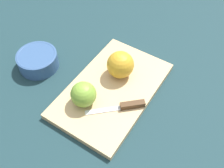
% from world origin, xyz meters
% --- Properties ---
extents(ground_plane, '(4.00, 4.00, 0.00)m').
position_xyz_m(ground_plane, '(0.00, 0.00, 0.00)').
color(ground_plane, '#193338').
extents(cutting_board, '(0.43, 0.30, 0.02)m').
position_xyz_m(cutting_board, '(0.00, 0.00, 0.01)').
color(cutting_board, tan).
rests_on(cutting_board, ground_plane).
extents(apple_half_left, '(0.09, 0.09, 0.09)m').
position_xyz_m(apple_half_left, '(-0.07, 0.00, 0.06)').
color(apple_half_left, gold).
rests_on(apple_half_left, cutting_board).
extents(apple_half_right, '(0.08, 0.08, 0.08)m').
position_xyz_m(apple_half_right, '(0.08, -0.05, 0.06)').
color(apple_half_right, olive).
rests_on(apple_half_right, cutting_board).
extents(knife, '(0.11, 0.16, 0.02)m').
position_xyz_m(knife, '(0.05, 0.07, 0.03)').
color(knife, silver).
rests_on(knife, cutting_board).
extents(bowl, '(0.14, 0.14, 0.06)m').
position_xyz_m(bowl, '(0.00, -0.28, 0.03)').
color(bowl, '#33517F').
rests_on(bowl, ground_plane).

